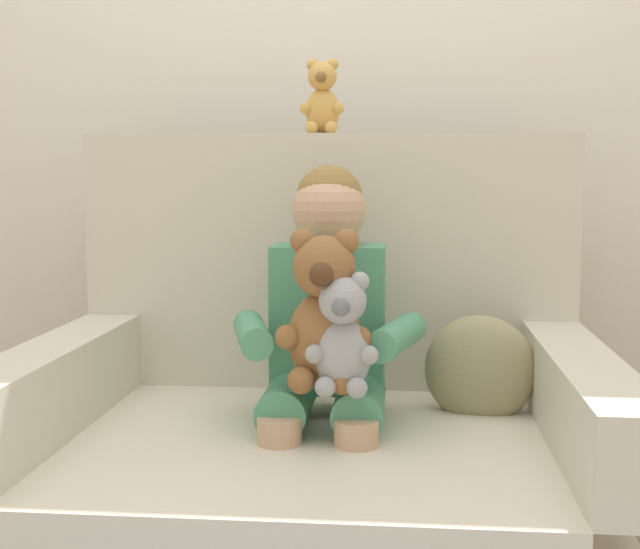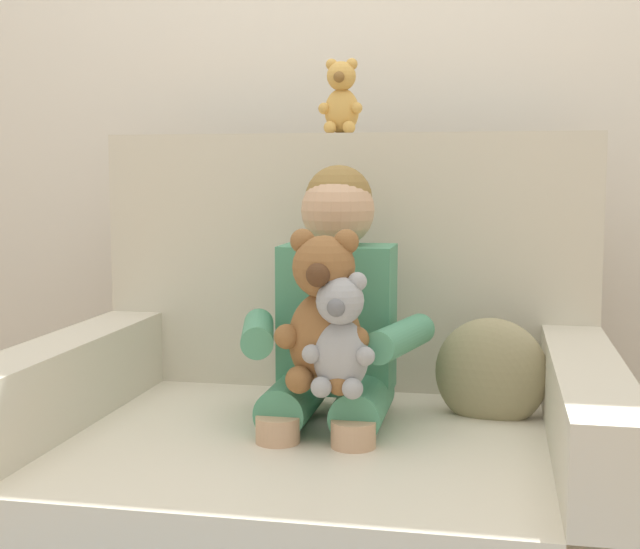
{
  "view_description": "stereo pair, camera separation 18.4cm",
  "coord_description": "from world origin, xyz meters",
  "px_view_note": "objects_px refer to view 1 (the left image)",
  "views": [
    {
      "loc": [
        0.2,
        -1.88,
        0.99
      ],
      "look_at": [
        0.02,
        -0.05,
        0.78
      ],
      "focal_mm": 49.72,
      "sensor_mm": 36.0,
      "label": 1
    },
    {
      "loc": [
        0.38,
        -1.85,
        0.99
      ],
      "look_at": [
        0.02,
        -0.05,
        0.78
      ],
      "focal_mm": 49.72,
      "sensor_mm": 36.0,
      "label": 2
    }
  ],
  "objects_px": {
    "plush_grey": "(343,337)",
    "plush_brown": "(324,315)",
    "armchair": "(315,469)",
    "plush_honey_on_backrest": "(322,99)",
    "seated_child": "(326,328)",
    "throw_pillow": "(480,370)"
  },
  "relations": [
    {
      "from": "plush_grey",
      "to": "plush_brown",
      "type": "bearing_deg",
      "value": 149.33
    },
    {
      "from": "armchair",
      "to": "plush_honey_on_backrest",
      "type": "distance_m",
      "value": 0.94
    },
    {
      "from": "seated_child",
      "to": "throw_pillow",
      "type": "height_order",
      "value": "seated_child"
    },
    {
      "from": "plush_grey",
      "to": "plush_honey_on_backrest",
      "type": "relative_size",
      "value": 1.31
    },
    {
      "from": "throw_pillow",
      "to": "plush_grey",
      "type": "bearing_deg",
      "value": -136.49
    },
    {
      "from": "plush_brown",
      "to": "plush_honey_on_backrest",
      "type": "xyz_separation_m",
      "value": [
        -0.05,
        0.49,
        0.49
      ]
    },
    {
      "from": "plush_honey_on_backrest",
      "to": "seated_child",
      "type": "bearing_deg",
      "value": -73.14
    },
    {
      "from": "plush_brown",
      "to": "throw_pillow",
      "type": "distance_m",
      "value": 0.46
    },
    {
      "from": "seated_child",
      "to": "plush_brown",
      "type": "distance_m",
      "value": 0.16
    },
    {
      "from": "plush_grey",
      "to": "throw_pillow",
      "type": "bearing_deg",
      "value": 56.73
    },
    {
      "from": "armchair",
      "to": "plush_grey",
      "type": "distance_m",
      "value": 0.38
    },
    {
      "from": "plush_brown",
      "to": "throw_pillow",
      "type": "bearing_deg",
      "value": 39.45
    },
    {
      "from": "plush_grey",
      "to": "plush_honey_on_backrest",
      "type": "bearing_deg",
      "value": 113.04
    },
    {
      "from": "plush_grey",
      "to": "plush_brown",
      "type": "distance_m",
      "value": 0.07
    },
    {
      "from": "seated_child",
      "to": "plush_brown",
      "type": "xyz_separation_m",
      "value": [
        0.01,
        -0.15,
        0.05
      ]
    },
    {
      "from": "armchair",
      "to": "throw_pillow",
      "type": "relative_size",
      "value": 4.9
    },
    {
      "from": "seated_child",
      "to": "throw_pillow",
      "type": "relative_size",
      "value": 3.17
    },
    {
      "from": "plush_brown",
      "to": "plush_honey_on_backrest",
      "type": "bearing_deg",
      "value": 99.57
    },
    {
      "from": "seated_child",
      "to": "plush_grey",
      "type": "bearing_deg",
      "value": -75.99
    },
    {
      "from": "seated_child",
      "to": "plush_grey",
      "type": "relative_size",
      "value": 3.25
    },
    {
      "from": "plush_grey",
      "to": "plush_brown",
      "type": "relative_size",
      "value": 0.75
    },
    {
      "from": "armchair",
      "to": "throw_pillow",
      "type": "xyz_separation_m",
      "value": [
        0.38,
        0.13,
        0.21
      ]
    }
  ]
}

